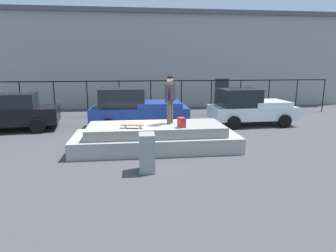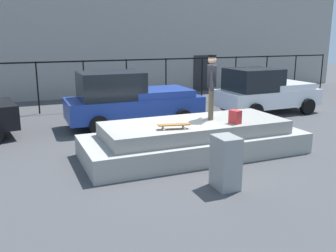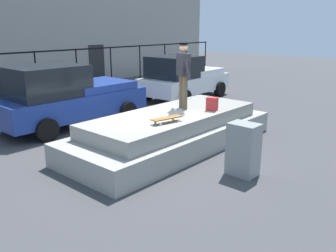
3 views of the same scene
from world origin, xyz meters
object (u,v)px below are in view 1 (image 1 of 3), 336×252
at_px(skateboarder, 170,97).
at_px(skateboard, 132,125).
at_px(car_black_sedan_near, 9,112).
at_px(car_white_pickup_far, 249,107).
at_px(car_blue_pickup_mid, 136,108).
at_px(utility_box, 147,153).
at_px(backpack, 182,123).

distance_m(skateboarder, skateboard, 1.75).
xyz_separation_m(skateboard, car_black_sedan_near, (-5.63, 4.36, -0.11)).
xyz_separation_m(skateboard, car_white_pickup_far, (5.85, 4.27, -0.09)).
bearing_deg(skateboarder, car_blue_pickup_mid, 108.28).
height_order(skateboarder, utility_box, skateboarder).
xyz_separation_m(backpack, car_black_sedan_near, (-7.31, 4.43, -0.18)).
height_order(skateboard, car_white_pickup_far, car_white_pickup_far).
height_order(backpack, utility_box, backpack).
xyz_separation_m(backpack, car_blue_pickup_mid, (-1.50, 4.29, -0.13)).
relative_size(backpack, car_black_sedan_near, 0.08).
bearing_deg(backpack, car_white_pickup_far, -62.20).
height_order(skateboard, car_black_sedan_near, car_black_sedan_near).
distance_m(backpack, utility_box, 2.17).
distance_m(backpack, car_blue_pickup_mid, 4.55).
bearing_deg(skateboard, skateboarder, 24.99).
bearing_deg(car_blue_pickup_mid, skateboard, -92.49).
xyz_separation_m(car_blue_pickup_mid, car_white_pickup_far, (5.67, 0.05, -0.04)).
xyz_separation_m(skateboard, utility_box, (0.40, -1.75, -0.44)).
bearing_deg(backpack, car_black_sedan_near, 40.40).
height_order(backpack, car_black_sedan_near, car_black_sedan_near).
xyz_separation_m(car_blue_pickup_mid, utility_box, (0.21, -5.97, -0.38)).
height_order(skateboarder, car_black_sedan_near, skateboarder).
distance_m(car_black_sedan_near, car_blue_pickup_mid, 5.81).
relative_size(skateboard, backpack, 2.35).
distance_m(skateboard, car_white_pickup_far, 7.24).
bearing_deg(car_blue_pickup_mid, car_white_pickup_far, 0.51).
xyz_separation_m(skateboard, car_blue_pickup_mid, (0.18, 4.22, -0.06)).
height_order(car_black_sedan_near, car_blue_pickup_mid, car_blue_pickup_mid).
relative_size(skateboarder, car_black_sedan_near, 0.38).
bearing_deg(utility_box, backpack, 53.61).
distance_m(skateboard, car_black_sedan_near, 7.12).
distance_m(skateboarder, car_white_pickup_far, 5.85).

